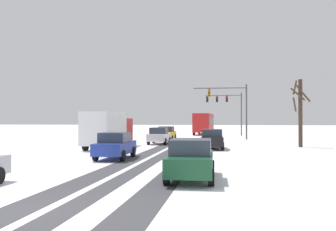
# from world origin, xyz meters

# --- Properties ---
(ground_plane) EXTENTS (300.00, 300.00, 0.00)m
(ground_plane) POSITION_xyz_m (0.00, 0.00, 0.00)
(ground_plane) COLOR white
(wheel_track_left_lane) EXTENTS (0.82, 37.91, 0.01)m
(wheel_track_left_lane) POSITION_xyz_m (1.23, 17.23, 0.00)
(wheel_track_left_lane) COLOR #424247
(wheel_track_left_lane) RESTS_ON ground
(wheel_track_right_lane) EXTENTS (1.16, 37.91, 0.01)m
(wheel_track_right_lane) POSITION_xyz_m (3.05, 17.23, 0.00)
(wheel_track_right_lane) COLOR #424247
(wheel_track_right_lane) RESTS_ON ground
(wheel_track_center) EXTENTS (1.16, 37.91, 0.01)m
(wheel_track_center) POSITION_xyz_m (-0.09, 17.23, 0.00)
(wheel_track_center) COLOR #424247
(wheel_track_center) RESTS_ON ground
(sidewalk_kerb_right) EXTENTS (4.00, 37.91, 0.12)m
(sidewalk_kerb_right) POSITION_xyz_m (9.25, 15.51, 0.06)
(sidewalk_kerb_right) COLOR white
(sidewalk_kerb_right) RESTS_ON ground
(traffic_signal_near_right) EXTENTS (6.21, 0.64, 6.50)m
(traffic_signal_near_right) POSITION_xyz_m (6.15, 32.34, 4.44)
(traffic_signal_near_right) COLOR #47474C
(traffic_signal_near_right) RESTS_ON ground
(traffic_signal_far_right) EXTENTS (5.49, 0.58, 6.50)m
(traffic_signal_far_right) POSITION_xyz_m (5.69, 44.59, 4.77)
(traffic_signal_far_right) COLOR #47474C
(traffic_signal_far_right) RESTS_ON ground
(car_yellow_cab_lead) EXTENTS (1.84, 4.10, 1.62)m
(car_yellow_cab_lead) POSITION_xyz_m (-1.31, 31.00, 0.82)
(car_yellow_cab_lead) COLOR yellow
(car_yellow_cab_lead) RESTS_ON ground
(car_white_second) EXTENTS (1.86, 4.11, 1.62)m
(car_white_second) POSITION_xyz_m (-1.06, 25.15, 0.82)
(car_white_second) COLOR silver
(car_white_second) RESTS_ON ground
(car_black_third) EXTENTS (1.97, 4.17, 1.62)m
(car_black_third) POSITION_xyz_m (4.32, 20.06, 0.82)
(car_black_third) COLOR black
(car_black_third) RESTS_ON ground
(car_blue_fourth) EXTENTS (1.93, 4.15, 1.62)m
(car_blue_fourth) POSITION_xyz_m (-1.28, 12.00, 0.82)
(car_blue_fourth) COLOR #233899
(car_blue_fourth) RESTS_ON ground
(car_dark_green_fifth) EXTENTS (1.93, 4.15, 1.62)m
(car_dark_green_fifth) POSITION_xyz_m (4.01, 5.44, 0.82)
(car_dark_green_fifth) COLOR #194C2D
(car_dark_green_fifth) RESTS_ON ground
(bus_oncoming) EXTENTS (2.94, 11.08, 3.38)m
(bus_oncoming) POSITION_xyz_m (1.98, 48.68, 1.99)
(bus_oncoming) COLOR #B21E1E
(bus_oncoming) RESTS_ON ground
(box_truck_delivery) EXTENTS (2.33, 7.41, 3.02)m
(box_truck_delivery) POSITION_xyz_m (-4.28, 19.31, 1.63)
(box_truck_delivery) COLOR red
(box_truck_delivery) RESTS_ON ground
(bare_tree_sidewalk_mid) EXTENTS (1.64, 1.60, 5.93)m
(bare_tree_sidewalk_mid) POSITION_xyz_m (11.84, 23.18, 3.24)
(bare_tree_sidewalk_mid) COLOR #423023
(bare_tree_sidewalk_mid) RESTS_ON ground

